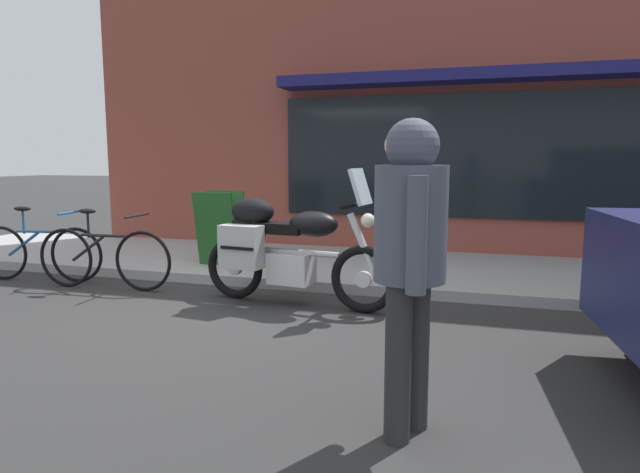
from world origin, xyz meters
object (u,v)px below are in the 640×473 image
sandwich_board_sign (219,228)px  second_bicycle_by_cafe (38,251)px  touring_motorcycle (283,246)px  pedestrian_walking (410,241)px  parked_bicycle (103,257)px

sandwich_board_sign → second_bicycle_by_cafe: sandwich_board_sign is taller
touring_motorcycle → pedestrian_walking: (1.60, -2.37, 0.46)m
sandwich_board_sign → second_bicycle_by_cafe: bearing=-151.7°
touring_motorcycle → parked_bicycle: bearing=178.7°
parked_bicycle → second_bicycle_by_cafe: bearing=172.8°
second_bicycle_by_cafe → pedestrian_walking: bearing=-27.5°
pedestrian_walking → sandwich_board_sign: (-2.96, 3.60, -0.47)m
parked_bicycle → sandwich_board_sign: bearing=53.1°
pedestrian_walking → second_bicycle_by_cafe: (-4.91, 2.55, -0.70)m
second_bicycle_by_cafe → touring_motorcycle: bearing=-3.2°
touring_motorcycle → sandwich_board_sign: (-1.36, 1.23, -0.01)m
touring_motorcycle → parked_bicycle: 2.26m
pedestrian_walking → parked_bicycle: bearing=147.8°
pedestrian_walking → second_bicycle_by_cafe: 5.57m
parked_bicycle → second_bicycle_by_cafe: size_ratio=1.02×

